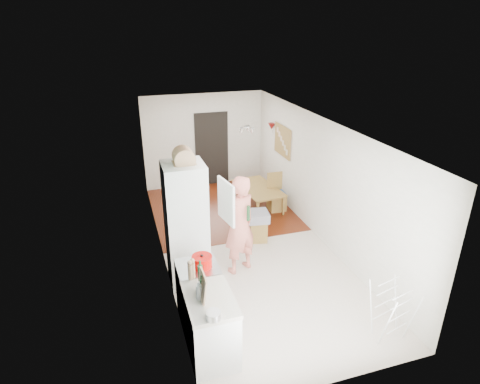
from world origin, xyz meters
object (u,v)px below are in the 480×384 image
person (239,217)px  dining_chair (277,193)px  stool (258,230)px  drying_rack (392,312)px  dining_table (259,198)px

person → dining_chair: person is taller
stool → drying_rack: drying_rack is taller
dining_table → stool: (-0.57, -1.52, 0.01)m
dining_table → person: bearing=146.1°
dining_table → dining_chair: size_ratio=1.38×
person → stool: size_ratio=4.73×
dining_table → drying_rack: (0.29, -4.68, 0.21)m
person → dining_table: size_ratio=1.73×
dining_table → stool: size_ratio=2.73×
dining_chair → person: bearing=-125.2°
person → dining_table: (1.26, 2.44, -0.86)m
dining_chair → dining_table: bearing=139.9°
dining_table → stool: bearing=153.0°
stool → dining_chair: bearing=53.4°
stool → drying_rack: 3.27m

